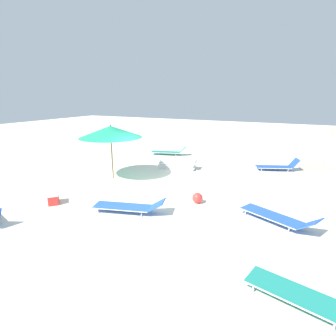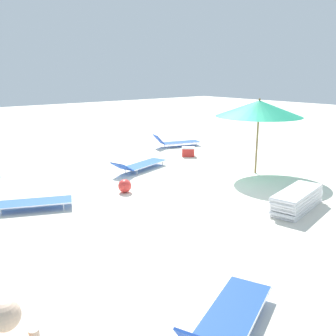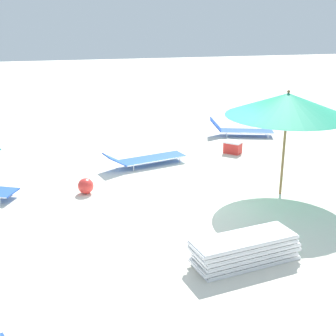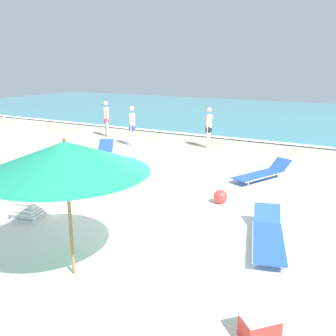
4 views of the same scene
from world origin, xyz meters
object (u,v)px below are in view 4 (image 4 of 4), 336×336
object	(u,v)px
lounger_stack	(45,199)
beachgoer_strolling_adult	(106,117)
beachgoer_shoreline_child	(209,125)
sun_lounger_beside_umbrella	(268,235)
beach_umbrella	(65,157)
sun_lounger_near_water_left	(262,173)
beach_ball	(220,197)
sun_lounger_under_umbrella	(101,154)
beachgoer_wading_adult	(132,123)
cooler_box	(260,326)

from	to	relation	value
lounger_stack	beachgoer_strolling_adult	distance (m)	9.67
beachgoer_shoreline_child	sun_lounger_beside_umbrella	bearing A→B (deg)	-151.14
beach_umbrella	sun_lounger_near_water_left	world-z (taller)	beach_umbrella
beach_umbrella	beach_ball	size ratio (longest dim) A/B	7.40
beach_ball	sun_lounger_under_umbrella	bearing A→B (deg)	159.08
lounger_stack	beachgoer_shoreline_child	world-z (taller)	beachgoer_shoreline_child
lounger_stack	sun_lounger_under_umbrella	bearing A→B (deg)	101.29
lounger_stack	sun_lounger_under_umbrella	world-z (taller)	sun_lounger_under_umbrella
lounger_stack	beachgoer_wading_adult	world-z (taller)	beachgoer_wading_adult
beach_ball	cooler_box	world-z (taller)	same
beachgoer_shoreline_child	beachgoer_strolling_adult	world-z (taller)	same
beach_umbrella	beachgoer_wading_adult	bearing A→B (deg)	118.37
lounger_stack	beach_ball	size ratio (longest dim) A/B	5.40
beachgoer_wading_adult	lounger_stack	bearing A→B (deg)	-172.94
sun_lounger_beside_umbrella	cooler_box	world-z (taller)	sun_lounger_beside_umbrella
beach_umbrella	sun_lounger_under_umbrella	xyz separation A→B (m)	(-4.69, 6.63, -1.89)
beach_umbrella	beachgoer_shoreline_child	xyz separation A→B (m)	(-1.87, 10.49, -1.11)
beach_ball	cooler_box	size ratio (longest dim) A/B	0.61
beachgoer_shoreline_child	cooler_box	bearing A→B (deg)	-155.50
beach_umbrella	cooler_box	bearing A→B (deg)	-0.28
lounger_stack	beachgoer_strolling_adult	xyz separation A→B (m)	(-4.58, 8.49, 0.75)
beach_umbrella	beachgoer_strolling_adult	bearing A→B (deg)	125.07
beach_umbrella	sun_lounger_near_water_left	bearing A→B (deg)	78.75
lounger_stack	sun_lounger_near_water_left	xyz separation A→B (m)	(4.17, 5.13, -0.04)
sun_lounger_near_water_left	beach_ball	xyz separation A→B (m)	(-0.40, -2.65, -0.02)
beachgoer_strolling_adult	beach_ball	distance (m)	10.32
sun_lounger_near_water_left	sun_lounger_under_umbrella	bearing A→B (deg)	-151.03
beach_umbrella	lounger_stack	xyz separation A→B (m)	(-2.76, 1.97, -1.86)
cooler_box	sun_lounger_under_umbrella	bearing A→B (deg)	-86.19
sun_lounger_under_umbrella	beachgoer_strolling_adult	xyz separation A→B (m)	(-2.65, 3.82, 0.78)
sun_lounger_near_water_left	beachgoer_shoreline_child	bearing A→B (deg)	158.67
sun_lounger_under_umbrella	cooler_box	xyz separation A→B (m)	(7.98, -6.65, -0.04)
sun_lounger_under_umbrella	beachgoer_strolling_adult	world-z (taller)	beachgoer_strolling_adult
sun_lounger_beside_umbrella	cooler_box	bearing A→B (deg)	-94.07
beachgoer_shoreline_child	cooler_box	distance (m)	11.74
sun_lounger_under_umbrella	beach_ball	size ratio (longest dim) A/B	5.59
beach_umbrella	beachgoer_shoreline_child	bearing A→B (deg)	100.12
sun_lounger_under_umbrella	cooler_box	size ratio (longest dim) A/B	3.43
sun_lounger_near_water_left	beach_ball	distance (m)	2.68
sun_lounger_under_umbrella	beach_ball	world-z (taller)	sun_lounger_under_umbrella
beach_umbrella	sun_lounger_near_water_left	size ratio (longest dim) A/B	1.19
sun_lounger_near_water_left	beach_umbrella	bearing A→B (deg)	-76.64
sun_lounger_beside_umbrella	beachgoer_strolling_adult	bearing A→B (deg)	126.31
sun_lounger_under_umbrella	beachgoer_shoreline_child	size ratio (longest dim) A/B	1.17
sun_lounger_near_water_left	beachgoer_strolling_adult	bearing A→B (deg)	-176.38
beach_umbrella	beach_ball	world-z (taller)	beach_umbrella
beach_umbrella	beachgoer_wading_adult	xyz separation A→B (m)	(-5.01, 9.27, -1.11)
sun_lounger_under_umbrella	beachgoer_shoreline_child	distance (m)	4.84
beach_ball	beachgoer_wading_adult	bearing A→B (deg)	141.31
beach_umbrella	beach_ball	xyz separation A→B (m)	(1.01, 4.45, -1.93)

